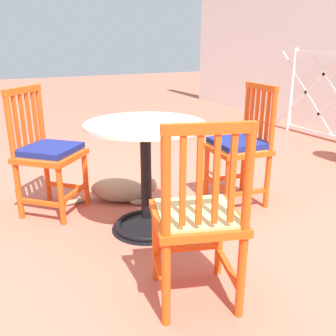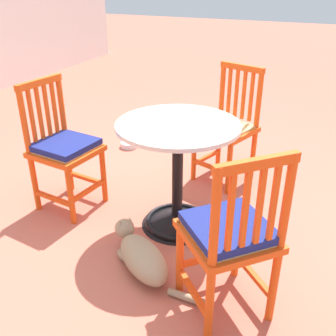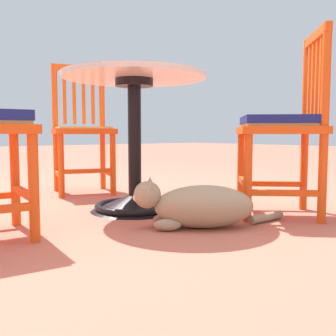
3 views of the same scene
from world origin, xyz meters
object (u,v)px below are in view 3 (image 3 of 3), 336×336
cafe_table (135,158)px  orange_chair_by_planter (283,127)px  tabby_cat (196,206)px  orange_chair_near_fence (82,131)px

cafe_table → orange_chair_by_planter: 0.79m
tabby_cat → cafe_table: bearing=-2.5°
cafe_table → orange_chair_near_fence: size_ratio=0.83×
cafe_table → orange_chair_near_fence: 0.81m
orange_chair_near_fence → tabby_cat: orange_chair_near_fence is taller
orange_chair_by_planter → tabby_cat: 0.64m
cafe_table → orange_chair_near_fence: bearing=-7.5°
orange_chair_near_fence → orange_chair_by_planter: bearing=-163.7°
cafe_table → orange_chair_by_planter: orange_chair_by_planter is taller
orange_chair_by_planter → tabby_cat: orange_chair_by_planter is taller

